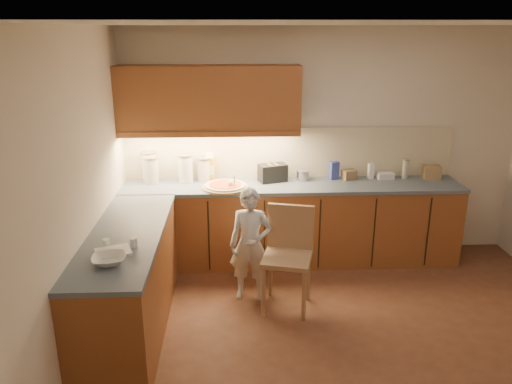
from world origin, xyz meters
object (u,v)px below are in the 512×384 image
pizza_on_board (225,186)px  oil_jug (210,168)px  toaster (273,173)px  wooden_chair (288,250)px  child (251,245)px

pizza_on_board → oil_jug: oil_jug is taller
oil_jug → toaster: 0.71m
wooden_chair → pizza_on_board: bearing=139.3°
oil_jug → wooden_chair: bearing=-56.2°
pizza_on_board → wooden_chair: 1.11m
pizza_on_board → toaster: bearing=23.4°
child → toaster: (0.28, 0.95, 0.45)m
child → oil_jug: size_ratio=3.57×
wooden_chair → oil_jug: 1.48m
pizza_on_board → wooden_chair: (0.60, -0.86, -0.37)m
wooden_chair → child: bearing=172.6°
pizza_on_board → wooden_chair: bearing=-55.1°
pizza_on_board → child: child is taller
child → toaster: size_ratio=3.30×
pizza_on_board → child: 0.85m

